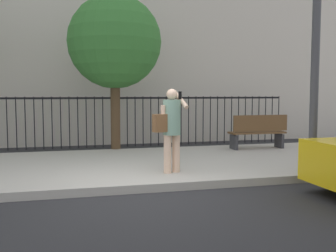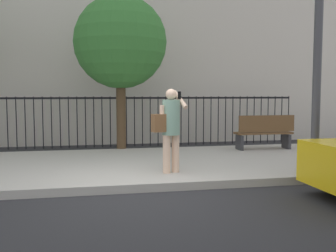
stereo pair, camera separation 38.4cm
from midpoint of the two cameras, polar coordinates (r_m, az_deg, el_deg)
name	(u,v)px [view 1 (the left image)]	position (r m, az deg, el deg)	size (l,w,h in m)	color
ground_plane	(141,194)	(6.70, -5.62, -9.84)	(60.00, 60.00, 0.00)	#28282B
sidewalk	(123,166)	(8.82, -7.81, -5.82)	(28.00, 4.40, 0.15)	#B2ADA3
iron_fence	(107,115)	(12.37, -9.82, 1.60)	(12.03, 0.04, 1.60)	black
pedestrian_on_phone	(171,124)	(7.51, -1.07, 0.24)	(0.71, 0.52, 1.63)	beige
street_bench	(258,131)	(11.07, 12.14, -0.72)	(1.60, 0.45, 0.95)	brown
street_tree_near	(115,42)	(10.99, -8.85, 12.01)	(2.56, 2.56, 4.38)	#4C3823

